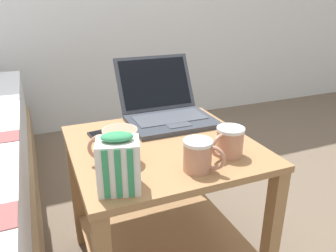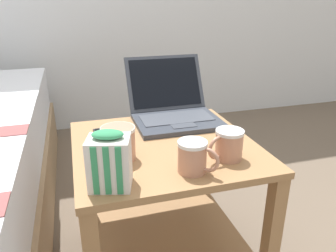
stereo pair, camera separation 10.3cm
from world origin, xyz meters
name	(u,v)px [view 2 (the right image)]	position (x,y,z in m)	size (l,w,h in m)	color
bedside_table	(165,191)	(0.00, 0.00, 0.34)	(0.60, 0.59, 0.53)	#997047
laptop	(173,108)	(0.10, 0.22, 0.57)	(0.33, 0.35, 0.23)	#333842
mug_front_left	(117,142)	(-0.17, -0.07, 0.58)	(0.15, 0.10, 0.10)	tan
mug_front_right	(228,143)	(0.15, -0.16, 0.58)	(0.12, 0.09, 0.09)	tan
mug_mid_center	(193,155)	(0.03, -0.21, 0.58)	(0.10, 0.11, 0.09)	tan
snack_bag	(109,161)	(-0.21, -0.22, 0.60)	(0.12, 0.11, 0.16)	silver
cell_phone	(107,135)	(-0.18, 0.11, 0.53)	(0.09, 0.15, 0.01)	black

